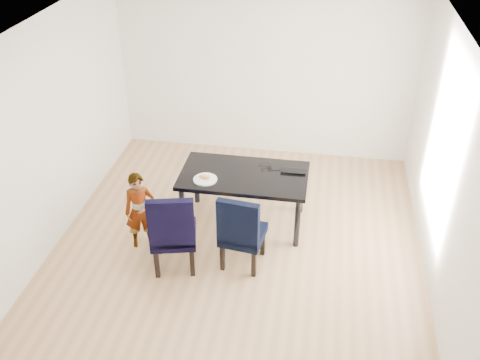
% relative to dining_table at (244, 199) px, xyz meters
% --- Properties ---
extents(floor, '(4.50, 5.00, 0.01)m').
position_rel_dining_table_xyz_m(floor, '(0.00, -0.50, -0.38)').
color(floor, tan).
rests_on(floor, ground).
extents(ceiling, '(4.50, 5.00, 0.01)m').
position_rel_dining_table_xyz_m(ceiling, '(0.00, -0.50, 2.33)').
color(ceiling, white).
rests_on(ceiling, wall_back).
extents(wall_back, '(4.50, 0.01, 2.70)m').
position_rel_dining_table_xyz_m(wall_back, '(0.00, 2.00, 0.98)').
color(wall_back, white).
rests_on(wall_back, ground).
extents(wall_front, '(4.50, 0.01, 2.70)m').
position_rel_dining_table_xyz_m(wall_front, '(0.00, -3.00, 0.98)').
color(wall_front, white).
rests_on(wall_front, ground).
extents(wall_left, '(0.01, 5.00, 2.70)m').
position_rel_dining_table_xyz_m(wall_left, '(-2.25, -0.50, 0.98)').
color(wall_left, white).
rests_on(wall_left, ground).
extents(wall_right, '(0.01, 5.00, 2.70)m').
position_rel_dining_table_xyz_m(wall_right, '(2.25, -0.50, 0.98)').
color(wall_right, white).
rests_on(wall_right, ground).
extents(dining_table, '(1.60, 0.90, 0.75)m').
position_rel_dining_table_xyz_m(dining_table, '(0.00, 0.00, 0.00)').
color(dining_table, black).
rests_on(dining_table, floor).
extents(chair_left, '(0.62, 0.64, 1.06)m').
position_rel_dining_table_xyz_m(chair_left, '(-0.67, -0.95, 0.16)').
color(chair_left, black).
rests_on(chair_left, floor).
extents(chair_right, '(0.54, 0.56, 1.00)m').
position_rel_dining_table_xyz_m(chair_right, '(0.12, -0.78, 0.12)').
color(chair_right, black).
rests_on(chair_right, floor).
extents(child, '(0.44, 0.37, 1.01)m').
position_rel_dining_table_xyz_m(child, '(-1.17, -0.65, 0.13)').
color(child, '#EE5C14').
rests_on(child, floor).
extents(plate, '(0.32, 0.32, 0.02)m').
position_rel_dining_table_xyz_m(plate, '(-0.45, -0.21, 0.38)').
color(plate, white).
rests_on(plate, dining_table).
extents(sandwich, '(0.15, 0.09, 0.06)m').
position_rel_dining_table_xyz_m(sandwich, '(-0.46, -0.21, 0.42)').
color(sandwich, '#B18D3F').
rests_on(sandwich, plate).
extents(laptop, '(0.32, 0.21, 0.02)m').
position_rel_dining_table_xyz_m(laptop, '(0.60, 0.20, 0.39)').
color(laptop, black).
rests_on(laptop, dining_table).
extents(cable_tangle, '(0.13, 0.13, 0.01)m').
position_rel_dining_table_xyz_m(cable_tangle, '(0.27, 0.15, 0.38)').
color(cable_tangle, black).
rests_on(cable_tangle, dining_table).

